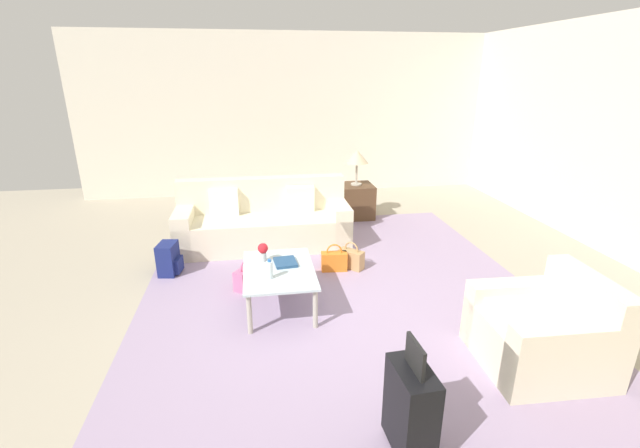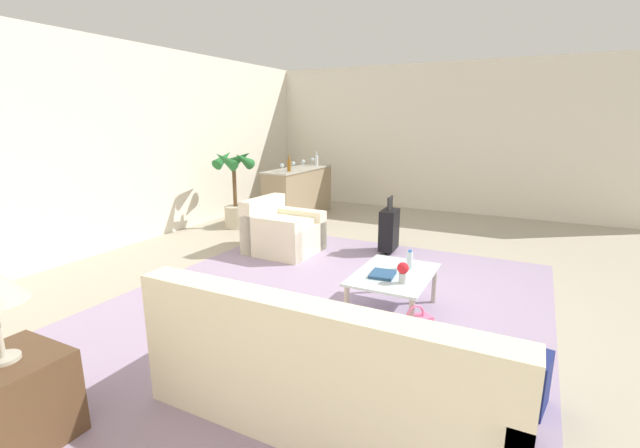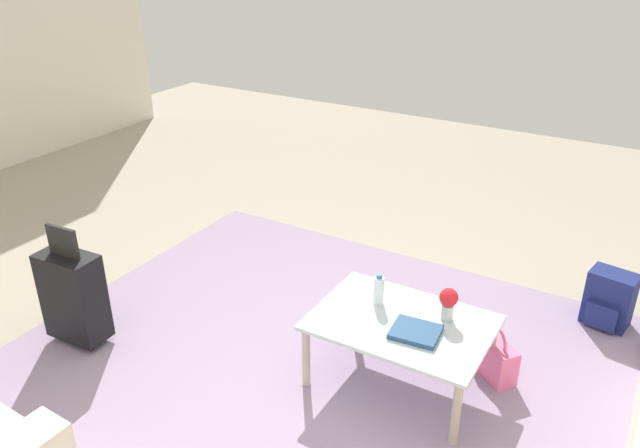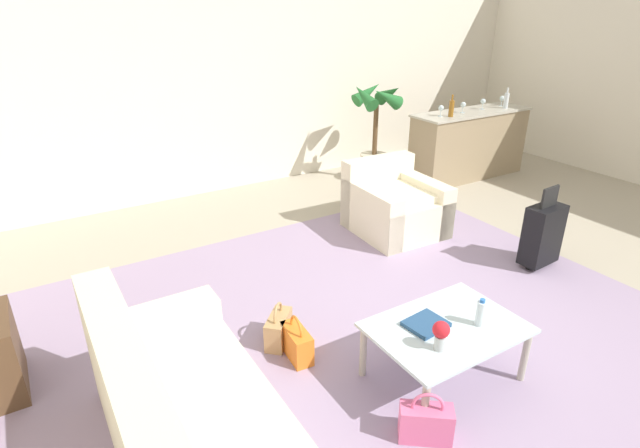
% 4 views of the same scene
% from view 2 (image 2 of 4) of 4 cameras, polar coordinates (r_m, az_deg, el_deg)
% --- Properties ---
extents(ground_plane, '(12.00, 12.00, 0.00)m').
position_cam_2_polar(ground_plane, '(5.06, 5.54, -8.92)').
color(ground_plane, '#A89E89').
extents(wall_back, '(10.24, 0.12, 3.10)m').
position_cam_2_polar(wall_back, '(7.22, -26.12, 9.24)').
color(wall_back, silver).
rests_on(wall_back, ground).
extents(wall_right, '(0.12, 8.00, 3.10)m').
position_cam_2_polar(wall_right, '(9.58, 17.17, 10.79)').
color(wall_right, silver).
rests_on(wall_right, ground).
extents(area_rug, '(5.20, 4.40, 0.01)m').
position_cam_2_polar(area_rug, '(4.63, 0.40, -11.04)').
color(area_rug, '#9984A3').
rests_on(area_rug, ground).
extents(couch, '(0.84, 2.40, 0.94)m').
position_cam_2_polar(couch, '(2.91, 0.45, -20.18)').
color(couch, beige).
rests_on(couch, ground).
extents(armchair, '(0.95, 0.99, 0.80)m').
position_cam_2_polar(armchair, '(6.45, -5.29, -1.19)').
color(armchair, beige).
rests_on(armchair, ground).
extents(coffee_table, '(1.03, 0.73, 0.44)m').
position_cam_2_polar(coffee_table, '(4.41, 9.81, -7.13)').
color(coffee_table, silver).
rests_on(coffee_table, ground).
extents(water_bottle, '(0.06, 0.06, 0.20)m').
position_cam_2_polar(water_bottle, '(4.52, 11.86, -4.74)').
color(water_bottle, silver).
rests_on(water_bottle, coffee_table).
extents(coffee_table_book, '(0.29, 0.25, 0.03)m').
position_cam_2_polar(coffee_table_book, '(4.31, 8.34, -6.65)').
color(coffee_table_book, navy).
rests_on(coffee_table_book, coffee_table).
extents(flower_vase, '(0.11, 0.11, 0.21)m').
position_cam_2_polar(flower_vase, '(4.12, 10.99, -6.13)').
color(flower_vase, '#B2B7BC').
rests_on(flower_vase, coffee_table).
extents(side_table, '(0.57, 0.57, 0.57)m').
position_cam_2_polar(side_table, '(3.36, -35.82, -18.73)').
color(side_table, '#513823').
rests_on(side_table, ground).
extents(bar_console, '(1.93, 0.59, 1.00)m').
position_cam_2_polar(bar_console, '(8.72, -2.83, 4.28)').
color(bar_console, '#937F60').
rests_on(bar_console, ground).
extents(wine_glass_leftmost, '(0.08, 0.08, 0.15)m').
position_cam_2_polar(wine_glass_leftmost, '(8.06, -5.08, 7.72)').
color(wine_glass_leftmost, silver).
rests_on(wine_glass_leftmost, bar_console).
extents(wine_glass_left_of_centre, '(0.08, 0.08, 0.15)m').
position_cam_2_polar(wine_glass_left_of_centre, '(8.45, -3.57, 8.02)').
color(wine_glass_left_of_centre, silver).
rests_on(wine_glass_left_of_centre, bar_console).
extents(wine_glass_right_of_centre, '(0.08, 0.08, 0.15)m').
position_cam_2_polar(wine_glass_right_of_centre, '(8.84, -2.28, 8.29)').
color(wine_glass_right_of_centre, silver).
rests_on(wine_glass_right_of_centre, bar_console).
extents(wine_glass_rightmost, '(0.08, 0.08, 0.15)m').
position_cam_2_polar(wine_glass_rightmost, '(9.24, -1.05, 8.53)').
color(wine_glass_rightmost, silver).
rests_on(wine_glass_rightmost, bar_console).
extents(wine_bottle_amber, '(0.07, 0.07, 0.30)m').
position_cam_2_polar(wine_bottle_amber, '(8.11, -4.16, 7.84)').
color(wine_bottle_amber, brown).
rests_on(wine_bottle_amber, bar_console).
extents(wine_bottle_clear, '(0.07, 0.07, 0.30)m').
position_cam_2_polar(wine_bottle_clear, '(9.08, -0.47, 8.51)').
color(wine_bottle_clear, silver).
rests_on(wine_bottle_clear, bar_console).
extents(suitcase_black, '(0.41, 0.24, 0.85)m').
position_cam_2_polar(suitcase_black, '(6.45, 9.19, -0.68)').
color(suitcase_black, black).
rests_on(suitcase_black, ground).
extents(handbag_orange, '(0.17, 0.33, 0.36)m').
position_cam_2_polar(handbag_orange, '(4.14, -3.66, -12.28)').
color(handbag_orange, orange).
rests_on(handbag_orange, ground).
extents(handbag_pink, '(0.34, 0.31, 0.36)m').
position_cam_2_polar(handbag_pink, '(4.01, 12.45, -13.50)').
color(handbag_pink, pink).
rests_on(handbag_pink, ground).
extents(handbag_tan, '(0.32, 0.33, 0.36)m').
position_cam_2_polar(handbag_tan, '(4.22, -6.63, -11.80)').
color(handbag_tan, tan).
rests_on(handbag_tan, ground).
extents(backpack_navy, '(0.33, 0.29, 0.40)m').
position_cam_2_polar(backpack_navy, '(3.44, 26.22, -18.39)').
color(backpack_navy, navy).
rests_on(backpack_navy, ground).
extents(potted_palm, '(0.64, 0.64, 1.45)m').
position_cam_2_polar(potted_palm, '(7.95, -11.31, 4.85)').
color(potted_palm, '#BCB299').
rests_on(potted_palm, ground).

